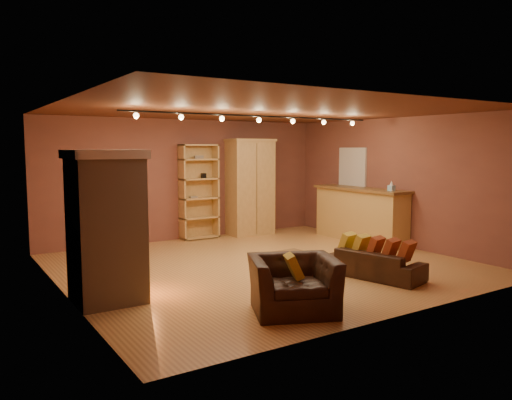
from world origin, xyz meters
TOP-DOWN VIEW (x-y plane):
  - floor at (0.00, 0.00)m, footprint 7.00×7.00m
  - ceiling at (0.00, 0.00)m, footprint 7.00×7.00m
  - back_wall at (0.00, 3.25)m, footprint 7.00×0.02m
  - left_wall at (-3.50, 0.00)m, footprint 0.02×6.50m
  - right_wall at (3.50, 0.00)m, footprint 0.02×6.50m
  - fireplace at (-3.04, -0.60)m, footprint 1.01×0.98m
  - back_window at (-1.30, 3.23)m, footprint 0.56×0.04m
  - bookcase at (0.19, 3.13)m, footprint 0.91×0.35m
  - armoire at (1.53, 2.95)m, footprint 1.16×0.66m
  - bar_counter at (3.20, 0.83)m, footprint 0.68×2.57m
  - tissue_box at (3.15, -0.13)m, footprint 0.13×0.13m
  - right_window at (3.47, 1.40)m, footprint 0.05×0.90m
  - loveseat at (1.05, -1.72)m, footprint 0.84×1.65m
  - armchair at (-1.12, -2.37)m, footprint 1.31×1.11m
  - coffee_table at (-0.27, -1.18)m, footprint 0.65×0.65m
  - track_rail at (0.00, 0.20)m, footprint 5.20×0.09m

SIDE VIEW (x-z plane):
  - floor at x=0.00m, z-range 0.00..0.00m
  - loveseat at x=1.05m, z-range -0.01..0.68m
  - coffee_table at x=-0.27m, z-range 0.16..0.63m
  - armchair at x=-1.12m, z-range 0.00..0.97m
  - bar_counter at x=3.20m, z-range 0.01..1.24m
  - fireplace at x=-3.04m, z-range 0.00..2.12m
  - bookcase at x=0.19m, z-range 0.02..2.25m
  - armoire at x=1.53m, z-range 0.00..2.37m
  - tissue_box at x=3.15m, z-range 1.21..1.43m
  - back_wall at x=0.00m, z-range 0.00..2.80m
  - left_wall at x=-3.50m, z-range 0.00..2.80m
  - right_wall at x=3.50m, z-range 0.00..2.80m
  - back_window at x=-1.30m, z-range 1.12..1.98m
  - right_window at x=3.47m, z-range 1.15..2.15m
  - track_rail at x=0.00m, z-range 2.62..2.75m
  - ceiling at x=0.00m, z-range 2.80..2.80m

